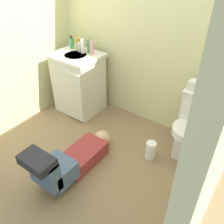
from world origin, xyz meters
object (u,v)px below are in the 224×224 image
at_px(bottle_amber, 78,44).
at_px(bottle_green, 89,46).
at_px(faucet, 84,47).
at_px(toiletry_bag, 215,91).
at_px(soap_dispenser, 72,43).
at_px(toilet_paper_roll, 179,198).
at_px(bottle_pink, 92,48).
at_px(bottle_white, 83,46).
at_px(bottle_clear, 79,47).
at_px(vanity_cabinet, 79,83).
at_px(tissue_box, 200,87).
at_px(paper_towel_roll, 151,150).
at_px(toilet, 192,127).
at_px(person_plumber, 71,160).

relative_size(bottle_amber, bottle_green, 0.85).
xyz_separation_m(faucet, toiletry_bag, (1.68, -0.01, -0.06)).
bearing_deg(soap_dispenser, toilet_paper_roll, -20.95).
bearing_deg(bottle_pink, faucet, 169.70).
bearing_deg(bottle_amber, bottle_white, -24.05).
bearing_deg(bottle_clear, toiletry_bag, 1.10).
distance_m(vanity_cabinet, tissue_box, 1.58).
bearing_deg(soap_dispenser, faucet, 6.01).
xyz_separation_m(bottle_clear, bottle_green, (0.12, 0.04, 0.03)).
distance_m(bottle_amber, toilet_paper_roll, 2.18).
relative_size(bottle_green, paper_towel_roll, 0.80).
height_order(faucet, bottle_clear, bottle_clear).
relative_size(toiletry_bag, paper_towel_roll, 0.57).
bearing_deg(bottle_green, toilet, -3.65).
bearing_deg(toiletry_bag, toilet_paper_roll, -84.05).
height_order(vanity_cabinet, bottle_clear, bottle_clear).
xyz_separation_m(faucet, person_plumber, (0.71, -1.08, -0.69)).
bearing_deg(bottle_white, bottle_green, 40.01).
relative_size(toilet, soap_dispenser, 4.52).
height_order(faucet, paper_towel_roll, faucet).
relative_size(toilet, toiletry_bag, 6.05).
distance_m(soap_dispenser, bottle_white, 0.23).
bearing_deg(bottle_clear, paper_towel_roll, -16.09).
xyz_separation_m(person_plumber, bottle_white, (-0.67, 1.02, 0.73)).
height_order(toilet, bottle_green, bottle_green).
distance_m(vanity_cabinet, faucet, 0.47).
relative_size(faucet, bottle_amber, 0.68).
distance_m(soap_dispenser, bottle_clear, 0.16).
height_order(bottle_green, bottle_pink, same).
relative_size(toilet, bottle_green, 4.34).
height_order(bottle_clear, toilet_paper_roll, bottle_clear).
bearing_deg(tissue_box, bottle_white, -178.34).
relative_size(soap_dispenser, bottle_green, 0.96).
xyz_separation_m(vanity_cabinet, person_plumber, (0.71, -0.94, -0.24)).
bearing_deg(tissue_box, faucet, 179.45).
bearing_deg(bottle_clear, bottle_green, 16.48).
height_order(bottle_white, toilet_paper_roll, bottle_white).
xyz_separation_m(tissue_box, bottle_green, (-1.44, 0.00, 0.11)).
height_order(tissue_box, bottle_green, bottle_green).
distance_m(toilet, toiletry_bag, 0.46).
bearing_deg(bottle_green, soap_dispenser, -178.09).
bearing_deg(bottle_amber, faucet, -2.38).
distance_m(faucet, toilet_paper_roll, 2.09).
bearing_deg(bottle_green, bottle_clear, -163.52).
bearing_deg(bottle_clear, toilet_paper_roll, -21.88).
relative_size(vanity_cabinet, bottle_green, 4.74).
distance_m(bottle_white, paper_towel_roll, 1.52).
xyz_separation_m(tissue_box, bottle_white, (-1.49, -0.04, 0.11)).
bearing_deg(toilet, soap_dispenser, 177.24).
relative_size(faucet, person_plumber, 0.09).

